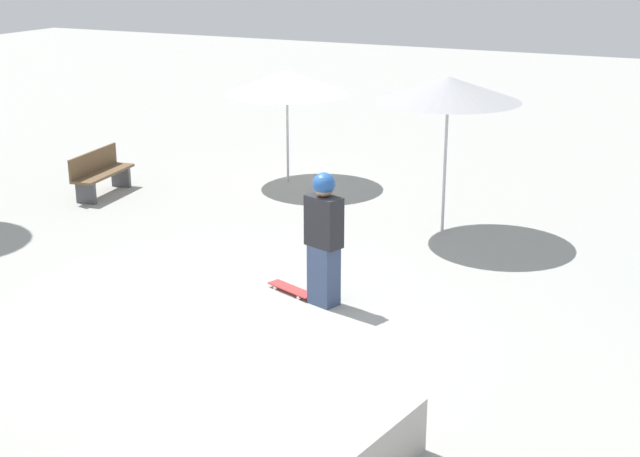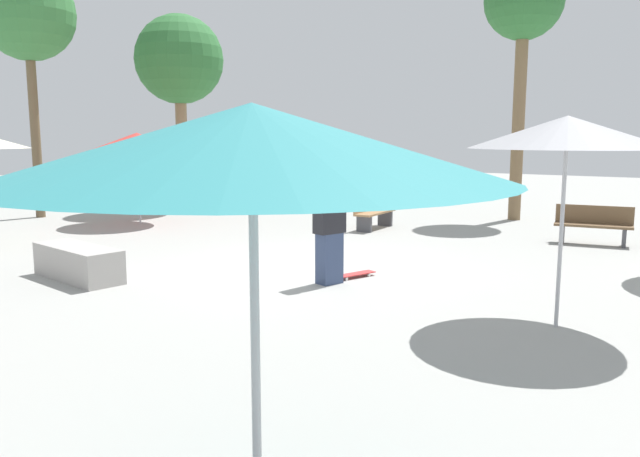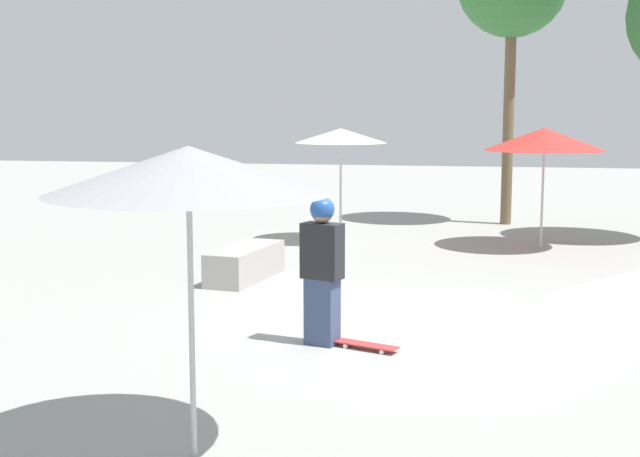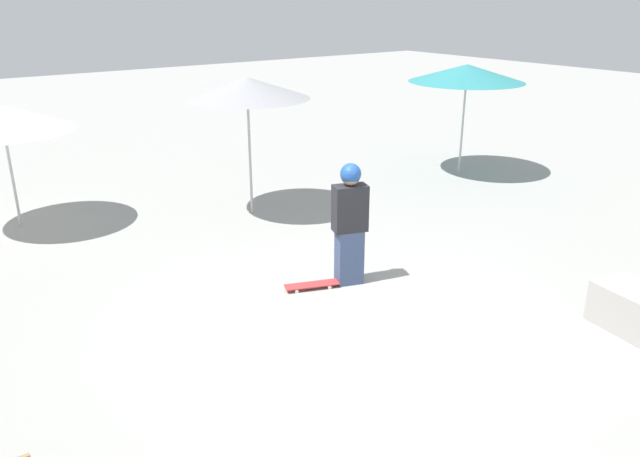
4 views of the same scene
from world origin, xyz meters
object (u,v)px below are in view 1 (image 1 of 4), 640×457
Objects in this scene: skater_main at (324,235)px; shade_umbrella_white at (287,82)px; bench_near at (101,173)px; shade_umbrella_grey at (448,89)px; skateboard at (291,289)px.

skater_main is 0.76× the size of shade_umbrella_white.
shade_umbrella_grey is at bearing 88.12° from bench_near.
skater_main is at bearing 32.12° from shade_umbrella_white.
skater_main is 6.93m from bench_near.
shade_umbrella_grey is at bearing -85.75° from skateboard.
skater_main is 6.51m from shade_umbrella_white.
skateboard is at bearing 28.24° from shade_umbrella_white.
shade_umbrella_white reaches higher than bench_near.
skateboard is 4.34m from shade_umbrella_grey.
shade_umbrella_white is (-1.81, -3.89, -0.40)m from shade_umbrella_grey.
skater_main is 0.70× the size of shade_umbrella_grey.
shade_umbrella_grey is (-3.63, 0.47, 1.44)m from skater_main.
skateboard is (-0.15, -0.57, -0.93)m from skater_main.
shade_umbrella_grey is 4.31m from shade_umbrella_white.
shade_umbrella_grey is (-3.48, 1.04, 2.37)m from skateboard.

